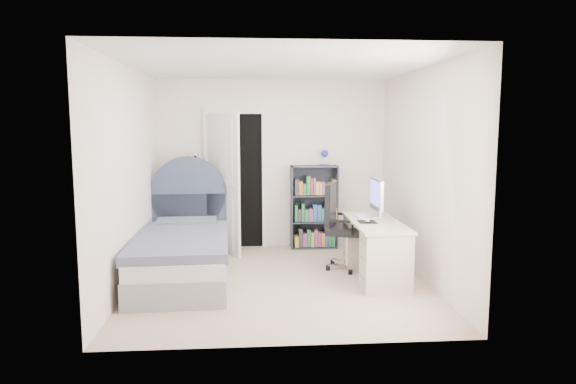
{
  "coord_description": "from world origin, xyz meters",
  "views": [
    {
      "loc": [
        -0.33,
        -5.88,
        1.84
      ],
      "look_at": [
        0.13,
        0.24,
        1.03
      ],
      "focal_mm": 32.0,
      "sensor_mm": 36.0,
      "label": 1
    }
  ],
  "objects": [
    {
      "name": "bookcase",
      "position": [
        0.63,
        1.65,
        0.57
      ],
      "size": [
        0.69,
        0.3,
        1.47
      ],
      "color": "#343B47",
      "rests_on": "ground"
    },
    {
      "name": "door",
      "position": [
        -0.66,
        1.56,
        1.03
      ],
      "size": [
        0.92,
        0.69,
        2.06
      ],
      "color": "black",
      "rests_on": "ground"
    },
    {
      "name": "office_chair",
      "position": [
        0.82,
        0.51,
        0.6
      ],
      "size": [
        0.62,
        0.63,
        1.1
      ],
      "color": "silver",
      "rests_on": "ground"
    },
    {
      "name": "floor_lamp",
      "position": [
        -1.16,
        1.68,
        0.59
      ],
      "size": [
        0.21,
        0.21,
        1.44
      ],
      "color": "silver",
      "rests_on": "ground"
    },
    {
      "name": "bed",
      "position": [
        -1.15,
        0.29,
        0.32
      ],
      "size": [
        1.17,
        2.33,
        1.41
      ],
      "color": "gray",
      "rests_on": "ground"
    },
    {
      "name": "room_shell",
      "position": [
        0.0,
        0.0,
        1.25
      ],
      "size": [
        3.5,
        3.7,
        2.6
      ],
      "color": "tan",
      "rests_on": "ground"
    },
    {
      "name": "desk",
      "position": [
        1.17,
        0.08,
        0.38
      ],
      "size": [
        0.57,
        1.42,
        1.17
      ],
      "color": "beige",
      "rests_on": "ground"
    },
    {
      "name": "nightstand",
      "position": [
        -1.26,
        1.62,
        0.35
      ],
      "size": [
        0.36,
        0.36,
        0.54
      ],
      "color": "tan",
      "rests_on": "ground"
    }
  ]
}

